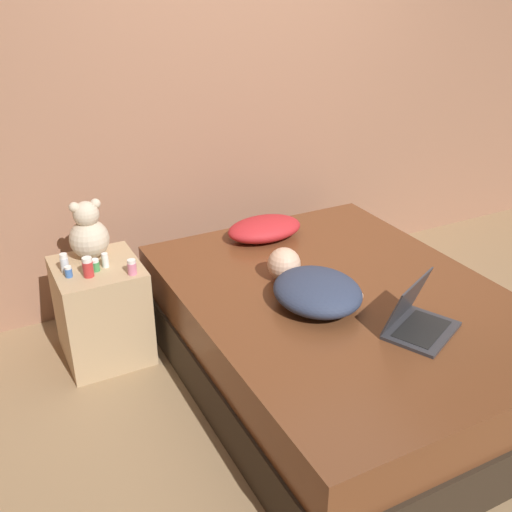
% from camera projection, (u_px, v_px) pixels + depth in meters
% --- Properties ---
extents(ground_plane, '(12.00, 12.00, 0.00)m').
position_uv_depth(ground_plane, '(338.00, 374.00, 3.23)').
color(ground_plane, '#937551').
extents(wall_back, '(8.00, 0.06, 2.60)m').
position_uv_depth(wall_back, '(231.00, 88.00, 3.69)').
color(wall_back, '#996B51').
rests_on(wall_back, ground_plane).
extents(bed, '(1.55, 2.04, 0.51)m').
position_uv_depth(bed, '(341.00, 336.00, 3.12)').
color(bed, '#2D2319').
rests_on(bed, ground_plane).
extents(nightstand, '(0.45, 0.47, 0.56)m').
position_uv_depth(nightstand, '(102.00, 311.00, 3.28)').
color(nightstand, tan).
rests_on(nightstand, ground_plane).
extents(pillow, '(0.46, 0.30, 0.13)m').
position_uv_depth(pillow, '(265.00, 229.00, 3.57)').
color(pillow, red).
rests_on(pillow, bed).
extents(person_lying, '(0.43, 0.63, 0.17)m').
position_uv_depth(person_lying, '(313.00, 287.00, 2.90)').
color(person_lying, '#2D3851').
rests_on(person_lying, bed).
extents(laptop, '(0.41, 0.37, 0.25)m').
position_uv_depth(laptop, '(416.00, 319.00, 2.68)').
color(laptop, '#333338').
rests_on(laptop, bed).
extents(teddy_bear, '(0.21, 0.21, 0.33)m').
position_uv_depth(teddy_bear, '(89.00, 233.00, 3.19)').
color(teddy_bear, beige).
rests_on(teddy_bear, nightstand).
extents(bottle_clear, '(0.04, 0.04, 0.10)m').
position_uv_depth(bottle_clear, '(64.00, 263.00, 3.07)').
color(bottle_clear, silver).
rests_on(bottle_clear, nightstand).
extents(bottle_green, '(0.04, 0.04, 0.07)m').
position_uv_depth(bottle_green, '(95.00, 265.00, 3.09)').
color(bottle_green, '#3D8E4C').
rests_on(bottle_green, nightstand).
extents(bottle_red, '(0.05, 0.05, 0.11)m').
position_uv_depth(bottle_red, '(88.00, 267.00, 3.03)').
color(bottle_red, '#B72D2D').
rests_on(bottle_red, nightstand).
extents(bottle_blue, '(0.04, 0.04, 0.06)m').
position_uv_depth(bottle_blue, '(68.00, 272.00, 3.04)').
color(bottle_blue, '#3866B2').
rests_on(bottle_blue, nightstand).
extents(bottle_pink, '(0.05, 0.05, 0.08)m').
position_uv_depth(bottle_pink, '(132.00, 267.00, 3.06)').
color(bottle_pink, pink).
rests_on(bottle_pink, nightstand).
extents(bottle_white, '(0.04, 0.04, 0.08)m').
position_uv_depth(bottle_white, '(105.00, 260.00, 3.13)').
color(bottle_white, white).
rests_on(bottle_white, nightstand).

